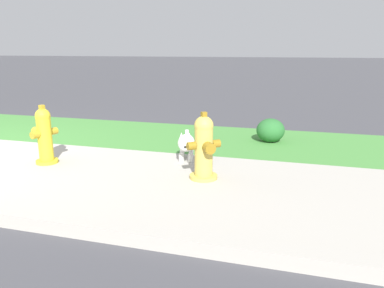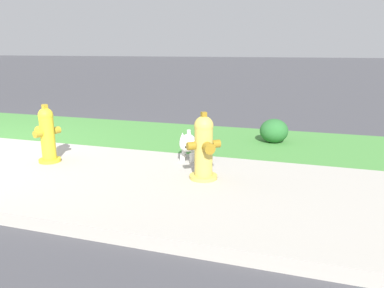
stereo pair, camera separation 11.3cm
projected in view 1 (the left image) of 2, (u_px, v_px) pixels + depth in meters
name	position (u px, v px, depth m)	size (l,w,h in m)	color
grass_verge	(37.00, 127.00, 6.98)	(18.00, 2.02, 0.01)	#47893D
fire_hydrant_at_driveway	(44.00, 136.00, 4.71)	(0.34, 0.37, 0.76)	yellow
fire_hydrant_by_grass_verge	(204.00, 148.00, 4.14)	(0.36, 0.35, 0.77)	gold
small_white_dog	(186.00, 144.00, 4.84)	(0.31, 0.56, 0.43)	white
shrub_bush_mid_verge	(270.00, 130.00, 5.86)	(0.44, 0.44, 0.37)	#28662D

